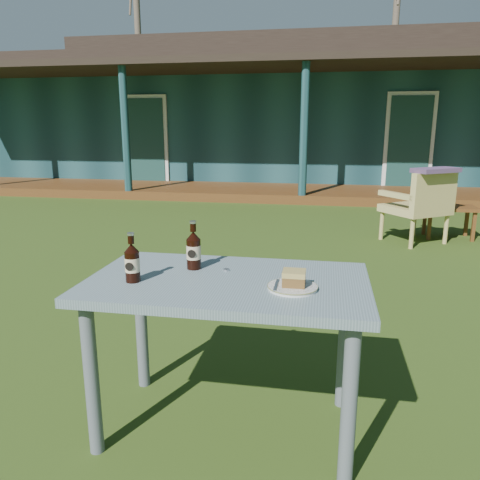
% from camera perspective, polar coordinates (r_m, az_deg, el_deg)
% --- Properties ---
extents(ground, '(80.00, 80.00, 0.00)m').
position_cam_1_polar(ground, '(3.75, 3.61, -7.52)').
color(ground, '#334916').
extents(pavilion, '(15.80, 8.30, 3.45)m').
position_cam_1_polar(pavilion, '(12.87, 8.88, 14.76)').
color(pavilion, '#1A3F43').
rests_on(pavilion, ground).
extents(tree_left, '(0.28, 0.28, 10.50)m').
position_cam_1_polar(tree_left, '(22.92, -12.32, 23.30)').
color(tree_left, brown).
rests_on(tree_left, ground).
extents(tree_mid, '(0.28, 0.28, 9.50)m').
position_cam_1_polar(tree_mid, '(22.38, 18.27, 21.89)').
color(tree_mid, brown).
rests_on(tree_mid, ground).
extents(cafe_table, '(1.20, 0.70, 0.72)m').
position_cam_1_polar(cafe_table, '(2.05, -1.52, -7.45)').
color(cafe_table, slate).
rests_on(cafe_table, ground).
extents(plate, '(0.20, 0.20, 0.01)m').
position_cam_1_polar(plate, '(1.91, 6.42, -5.72)').
color(plate, silver).
rests_on(plate, cafe_table).
extents(cake_slice, '(0.09, 0.09, 0.06)m').
position_cam_1_polar(cake_slice, '(1.90, 6.60, -4.61)').
color(cake_slice, brown).
rests_on(cake_slice, plate).
extents(fork, '(0.01, 0.14, 0.00)m').
position_cam_1_polar(fork, '(1.90, 4.44, -5.49)').
color(fork, silver).
rests_on(fork, plate).
extents(cola_bottle_near, '(0.07, 0.07, 0.22)m').
position_cam_1_polar(cola_bottle_near, '(2.14, -5.68, -1.20)').
color(cola_bottle_near, black).
rests_on(cola_bottle_near, cafe_table).
extents(cola_bottle_far, '(0.06, 0.06, 0.21)m').
position_cam_1_polar(cola_bottle_far, '(2.01, -13.01, -2.67)').
color(cola_bottle_far, black).
rests_on(cola_bottle_far, cafe_table).
extents(bottle_cap, '(0.03, 0.03, 0.01)m').
position_cam_1_polar(bottle_cap, '(2.13, -1.68, -3.65)').
color(bottle_cap, silver).
rests_on(bottle_cap, cafe_table).
extents(armchair_left, '(0.86, 0.85, 0.85)m').
position_cam_1_polar(armchair_left, '(5.85, 21.19, 4.20)').
color(armchair_left, tan).
rests_on(armchair_left, ground).
extents(floral_throw, '(0.58, 0.51, 0.05)m').
position_cam_1_polar(floral_throw, '(5.69, 22.78, 7.86)').
color(floral_throw, '#593E63').
rests_on(floral_throw, armchair_left).
extents(side_table, '(0.60, 0.40, 0.40)m').
position_cam_1_polar(side_table, '(6.30, 24.19, 3.27)').
color(side_table, '#573215').
rests_on(side_table, ground).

